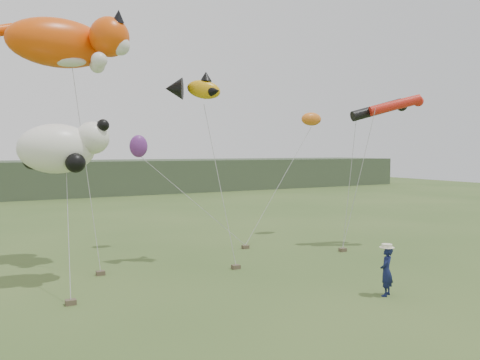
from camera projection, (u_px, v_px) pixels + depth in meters
name	position (u px, v px, depth m)	size (l,w,h in m)	color
ground	(304.00, 289.00, 17.54)	(120.00, 120.00, 0.00)	#385123
headland	(58.00, 178.00, 55.22)	(90.00, 13.00, 4.00)	#2D3D28
festival_attendant	(386.00, 271.00, 16.71)	(0.65, 0.43, 1.79)	#111842
sandbag_anchors	(213.00, 265.00, 20.98)	(14.03, 5.43, 0.18)	brown
cat_kite	(71.00, 43.00, 20.67)	(6.26, 3.56, 2.66)	#E34A07
fish_kite	(193.00, 89.00, 21.22)	(2.78, 1.81, 1.37)	orange
tube_kites	(389.00, 107.00, 25.21)	(3.57, 2.27, 1.45)	black
panda_kite	(63.00, 147.00, 18.06)	(3.38, 2.19, 2.10)	white
misc_kites	(240.00, 130.00, 26.93)	(11.74, 1.70, 2.70)	orange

